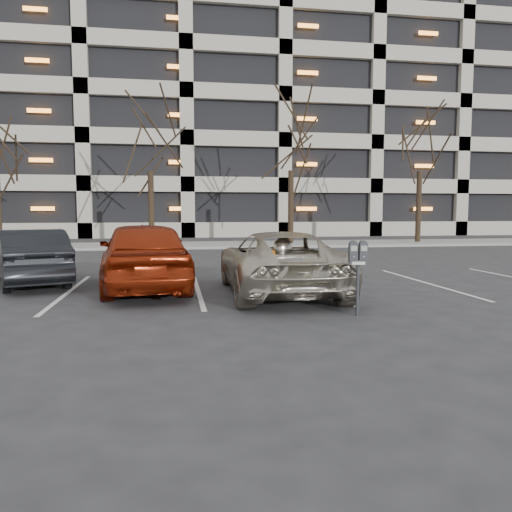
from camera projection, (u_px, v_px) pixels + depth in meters
ground at (279, 306)px, 9.29m from camera, size 140.00×140.00×0.00m
sidewalk at (213, 245)px, 25.01m from camera, size 80.00×4.00×0.12m
stall_lines at (197, 289)px, 11.33m from camera, size 16.90×5.20×0.00m
parking_garage at (333, 125)px, 43.64m from camera, size 52.00×20.00×19.00m
tree_b at (150, 124)px, 23.99m from camera, size 3.61×3.61×8.21m
tree_c at (291, 124)px, 25.10m from camera, size 3.72×3.72×8.46m
tree_d at (421, 126)px, 26.22m from camera, size 3.78×3.78×8.59m
parking_meter at (358, 259)px, 8.38m from camera, size 0.33×0.16×1.25m
suv_silver at (279, 262)px, 10.72m from camera, size 2.29×4.84×1.34m
car_red at (143, 255)px, 11.15m from camera, size 2.40×4.82×1.58m
car_dark at (31, 257)px, 12.06m from camera, size 2.71×4.27×1.33m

